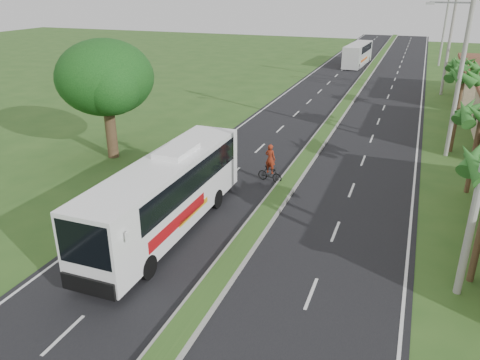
% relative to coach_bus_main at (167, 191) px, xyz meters
% --- Properties ---
extents(ground, '(180.00, 180.00, 0.00)m').
position_rel_coach_bus_main_xyz_m(ground, '(3.69, -2.41, -2.02)').
color(ground, '#2D531E').
rests_on(ground, ground).
extents(road_asphalt, '(14.00, 160.00, 0.02)m').
position_rel_coach_bus_main_xyz_m(road_asphalt, '(3.69, 17.59, -2.01)').
color(road_asphalt, black).
rests_on(road_asphalt, ground).
extents(median_strip, '(1.20, 160.00, 0.18)m').
position_rel_coach_bus_main_xyz_m(median_strip, '(3.69, 17.59, -1.91)').
color(median_strip, gray).
rests_on(median_strip, ground).
extents(lane_edge_left, '(0.12, 160.00, 0.01)m').
position_rel_coach_bus_main_xyz_m(lane_edge_left, '(-3.01, 17.59, -2.02)').
color(lane_edge_left, silver).
rests_on(lane_edge_left, ground).
extents(lane_edge_right, '(0.12, 160.00, 0.01)m').
position_rel_coach_bus_main_xyz_m(lane_edge_right, '(10.39, 17.59, -2.02)').
color(lane_edge_right, silver).
rests_on(lane_edge_right, ground).
extents(palm_verge_c, '(2.40, 2.40, 5.85)m').
position_rel_coach_bus_main_xyz_m(palm_verge_c, '(12.49, 16.59, 3.11)').
color(palm_verge_c, '#473321').
rests_on(palm_verge_c, ground).
extents(palm_verge_d, '(2.40, 2.40, 5.25)m').
position_rel_coach_bus_main_xyz_m(palm_verge_d, '(12.99, 25.59, 2.53)').
color(palm_verge_d, '#473321').
rests_on(palm_verge_d, ground).
extents(shade_tree, '(6.30, 6.00, 7.54)m').
position_rel_coach_bus_main_xyz_m(shade_tree, '(-8.42, 7.61, 3.01)').
color(shade_tree, '#473321').
rests_on(shade_tree, ground).
extents(utility_pole_b, '(3.20, 0.28, 12.00)m').
position_rel_coach_bus_main_xyz_m(utility_pole_b, '(12.16, 15.59, 4.24)').
color(utility_pole_b, gray).
rests_on(utility_pole_b, ground).
extents(utility_pole_c, '(1.60, 0.28, 11.00)m').
position_rel_coach_bus_main_xyz_m(utility_pole_c, '(12.19, 35.59, 3.66)').
color(utility_pole_c, gray).
rests_on(utility_pole_c, ground).
extents(utility_pole_d, '(1.60, 0.28, 10.50)m').
position_rel_coach_bus_main_xyz_m(utility_pole_d, '(12.19, 55.59, 3.40)').
color(utility_pole_d, gray).
rests_on(utility_pole_d, ground).
extents(coach_bus_main, '(2.44, 11.35, 3.67)m').
position_rel_coach_bus_main_xyz_m(coach_bus_main, '(0.00, 0.00, 0.00)').
color(coach_bus_main, white).
rests_on(coach_bus_main, ground).
extents(coach_bus_far, '(2.76, 10.26, 2.96)m').
position_rel_coach_bus_main_xyz_m(coach_bus_far, '(1.42, 51.81, -0.34)').
color(coach_bus_far, silver).
rests_on(coach_bus_far, ground).
extents(motorcyclist, '(1.60, 0.76, 2.27)m').
position_rel_coach_bus_main_xyz_m(motorcyclist, '(2.59, 7.16, -1.16)').
color(motorcyclist, black).
rests_on(motorcyclist, ground).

